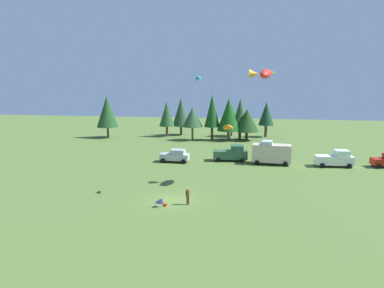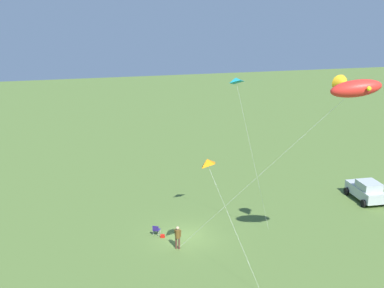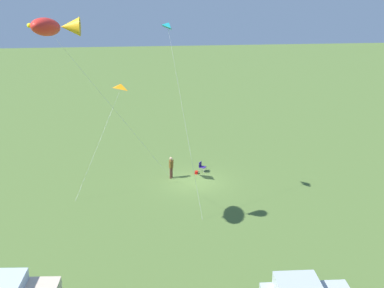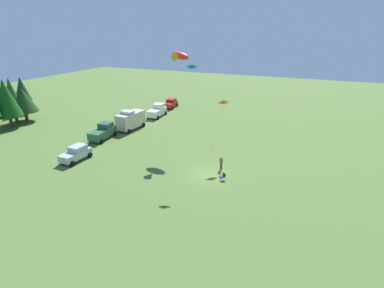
% 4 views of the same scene
% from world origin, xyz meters
% --- Properties ---
extents(ground_plane, '(160.00, 160.00, 0.00)m').
position_xyz_m(ground_plane, '(0.00, 0.00, 0.00)').
color(ground_plane, '#4E692F').
extents(person_kite_flyer, '(0.47, 0.52, 1.74)m').
position_xyz_m(person_kite_flyer, '(1.71, -1.00, 1.02)').
color(person_kite_flyer, '#542F26').
rests_on(person_kite_flyer, ground).
extents(folding_chair, '(0.66, 0.66, 0.82)m').
position_xyz_m(folding_chair, '(-0.84, -2.09, 0.49)').
color(folding_chair, navy).
rests_on(folding_chair, ground).
extents(backpack_on_grass, '(0.31, 0.37, 0.22)m').
position_xyz_m(backpack_on_grass, '(-0.37, -1.69, 0.11)').
color(backpack_on_grass, red).
rests_on(backpack_on_grass, ground).
extents(car_silver_compact, '(4.27, 2.36, 1.89)m').
position_xyz_m(car_silver_compact, '(-3.20, 17.29, 0.95)').
color(car_silver_compact, '#B0B8B9').
rests_on(car_silver_compact, ground).
extents(truck_green_flatbed, '(5.15, 2.75, 2.34)m').
position_xyz_m(truck_green_flatbed, '(4.86, 19.40, 1.10)').
color(truck_green_flatbed, '#305A3B').
rests_on(truck_green_flatbed, ground).
extents(van_camper_beige, '(5.57, 2.99, 3.34)m').
position_xyz_m(van_camper_beige, '(10.60, 18.17, 1.64)').
color(van_camper_beige, beige).
rests_on(van_camper_beige, ground).
extents(truck_white_pickup, '(5.14, 2.72, 2.34)m').
position_xyz_m(truck_white_pickup, '(19.30, 17.91, 1.10)').
color(truck_white_pickup, white).
rests_on(truck_white_pickup, ground).
extents(treeline_distant, '(36.16, 10.57, 9.05)m').
position_xyz_m(treeline_distant, '(-2.19, 39.86, 4.93)').
color(treeline_distant, '#462F25').
rests_on(treeline_distant, ground).
extents(kite_large_fish, '(8.32, 10.49, 13.29)m').
position_xyz_m(kite_large_fish, '(8.74, 7.86, 12.60)').
color(kite_large_fish, red).
rests_on(kite_large_fish, ground).
extents(kite_delta_teal, '(2.27, 4.20, 12.46)m').
position_xyz_m(kite_delta_teal, '(2.01, 3.05, 12.11)').
color(kite_delta_teal, teal).
rests_on(kite_delta_teal, ground).
extents(kite_delta_orange, '(4.18, 3.27, 7.92)m').
position_xyz_m(kite_delta_orange, '(5.32, 0.12, 7.61)').
color(kite_delta_orange, orange).
rests_on(kite_delta_orange, ground).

